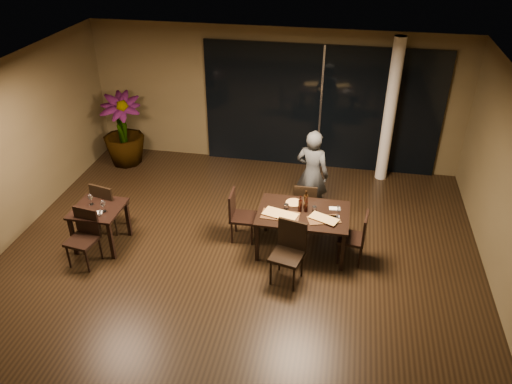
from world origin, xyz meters
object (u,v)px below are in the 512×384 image
Objects in this scene: chair_side_far at (108,205)px; potted_plant at (123,130)px; bottle_a at (300,204)px; chair_main_near at (289,249)px; bottle_c at (306,200)px; chair_main_far at (305,203)px; diner at (312,174)px; side_table at (99,214)px; chair_main_right at (357,235)px; chair_main_left at (239,213)px; chair_side_near at (84,234)px; bottle_b at (306,205)px; main_table at (303,216)px.

chair_side_far is 0.61× the size of potted_plant.
bottle_a is (4.19, -2.46, 0.09)m from potted_plant.
potted_plant is 5.48× the size of bottle_a.
chair_main_near is 0.98m from bottle_c.
chair_main_far is 0.57m from diner.
side_table is 4.32m from chair_main_right.
potted_plant reaches higher than chair_main_left.
chair_side_near is 3.64m from bottle_b.
bottle_a reaches higher than chair_main_right.
chair_main_far is 1.49m from chair_main_near.
side_table is at bearing -78.80° from chair_main_right.
main_table is 4.53× the size of bottle_c.
bottle_b is at bearing 91.75° from chair_main_near.
main_table is 0.75m from chair_main_far.
main_table is at bearing 8.37° from side_table.
chair_main_left is at bearing 173.43° from main_table.
chair_main_right is (0.93, -0.86, 0.02)m from chair_main_far.
diner is 1.06× the size of potted_plant.
chair_side_near is 0.56× the size of diner.
chair_side_near is at bearing -163.31° from chair_main_near.
bottle_a is (1.06, -0.11, 0.38)m from chair_main_left.
side_table is 3.28m from chair_main_near.
chair_main_far is at bearing 34.86° from chair_side_near.
chair_main_near is 1.20m from chair_main_right.
chair_side_near is (-0.04, -0.46, -0.09)m from side_table.
bottle_c is at bearing 93.50° from chair_main_far.
side_table is at bearing -74.01° from potted_plant.
bottle_a is 0.15m from bottle_c.
bottle_a is (-0.06, 0.02, 0.22)m from main_table.
chair_side_far is at bearing -84.34° from chair_main_right.
bottle_c reaches higher than chair_main_right.
chair_side_far is at bearing -177.92° from bottle_b.
chair_main_right is (4.30, 0.36, -0.11)m from side_table.
chair_main_left reaches higher than chair_main_far.
chair_main_far is 0.81m from bottle_a.
chair_main_right is (1.03, 0.62, -0.05)m from chair_main_near.
diner is (1.16, 1.02, 0.34)m from chair_main_left.
chair_main_far is at bearing -154.34° from chair_side_far.
chair_main_right is 4.42m from chair_side_near.
chair_side_far is at bearing -178.62° from main_table.
chair_side_near is (-2.32, -1.09, 0.02)m from chair_main_left.
diner is 1.11m from bottle_b.
diner reaches higher than potted_plant.
chair_side_near is 3.65m from bottle_c.
potted_plant is at bearing 151.34° from bottle_c.
bottle_c reaches higher than bottle_b.
chair_main_left is at bearing 27.10° from chair_main_far.
diner is (3.43, 1.65, 0.23)m from side_table.
chair_main_far is 3.01× the size of bottle_a.
main_table is 0.93× the size of potted_plant.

